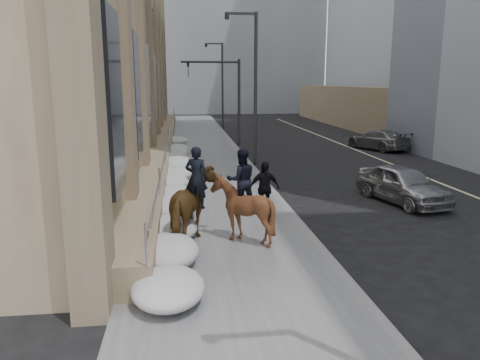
# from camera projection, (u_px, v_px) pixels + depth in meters

# --- Properties ---
(ground) EXTENTS (140.00, 140.00, 0.00)m
(ground) POSITION_uv_depth(u_px,v_px,m) (227.00, 266.00, 11.68)
(ground) COLOR black
(ground) RESTS_ON ground
(sidewalk) EXTENTS (5.00, 80.00, 0.12)m
(sidewalk) POSITION_uv_depth(u_px,v_px,m) (206.00, 181.00, 21.37)
(sidewalk) COLOR #535355
(sidewalk) RESTS_ON ground
(curb) EXTENTS (0.24, 80.00, 0.12)m
(curb) POSITION_uv_depth(u_px,v_px,m) (262.00, 179.00, 21.69)
(curb) COLOR slate
(curb) RESTS_ON ground
(lane_line) EXTENTS (0.15, 70.00, 0.01)m
(lane_line) POSITION_uv_depth(u_px,v_px,m) (423.00, 176.00, 22.65)
(lane_line) COLOR #BFB78C
(lane_line) RESTS_ON ground
(limestone_building) EXTENTS (6.10, 44.00, 18.00)m
(limestone_building) POSITION_uv_depth(u_px,v_px,m) (109.00, 8.00, 28.56)
(limestone_building) COLOR #8F775E
(limestone_building) RESTS_ON ground
(bg_building_mid) EXTENTS (30.00, 12.00, 28.00)m
(bg_building_mid) POSITION_uv_depth(u_px,v_px,m) (214.00, 14.00, 67.49)
(bg_building_mid) COLOR slate
(bg_building_mid) RESTS_ON ground
(bg_building_far) EXTENTS (24.00, 12.00, 20.00)m
(bg_building_far) POSITION_uv_depth(u_px,v_px,m) (150.00, 48.00, 78.75)
(bg_building_far) COLOR gray
(bg_building_far) RESTS_ON ground
(streetlight_mid) EXTENTS (1.71, 0.24, 8.00)m
(streetlight_mid) POSITION_uv_depth(u_px,v_px,m) (253.00, 80.00, 24.64)
(streetlight_mid) COLOR #2D2D30
(streetlight_mid) RESTS_ON ground
(streetlight_far) EXTENTS (1.71, 0.24, 8.00)m
(streetlight_far) POSITION_uv_depth(u_px,v_px,m) (221.00, 80.00, 44.06)
(streetlight_far) COLOR #2D2D30
(streetlight_far) RESTS_ON ground
(traffic_signal) EXTENTS (4.10, 0.22, 6.00)m
(traffic_signal) POSITION_uv_depth(u_px,v_px,m) (226.00, 89.00, 32.45)
(traffic_signal) COLOR #2D2D30
(traffic_signal) RESTS_ON ground
(snow_bank) EXTENTS (1.70, 18.10, 0.76)m
(snow_bank) POSITION_uv_depth(u_px,v_px,m) (174.00, 181.00, 19.28)
(snow_bank) COLOR silver
(snow_bank) RESTS_ON sidewalk
(mounted_horse_left) EXTENTS (1.73, 2.62, 2.68)m
(mounted_horse_left) POSITION_uv_depth(u_px,v_px,m) (194.00, 205.00, 12.80)
(mounted_horse_left) COLOR #463015
(mounted_horse_left) RESTS_ON sidewalk
(mounted_horse_right) EXTENTS (1.69, 1.85, 2.58)m
(mounted_horse_right) POSITION_uv_depth(u_px,v_px,m) (242.00, 204.00, 12.98)
(mounted_horse_right) COLOR #452613
(mounted_horse_right) RESTS_ON sidewalk
(pedestrian) EXTENTS (1.13, 0.63, 1.82)m
(pedestrian) POSITION_uv_depth(u_px,v_px,m) (264.00, 188.00, 15.54)
(pedestrian) COLOR black
(pedestrian) RESTS_ON sidewalk
(car_silver) EXTENTS (2.56, 4.45, 1.43)m
(car_silver) POSITION_uv_depth(u_px,v_px,m) (402.00, 184.00, 17.65)
(car_silver) COLOR #96989D
(car_silver) RESTS_ON ground
(car_grey) EXTENTS (3.43, 4.99, 1.34)m
(car_grey) POSITION_uv_depth(u_px,v_px,m) (378.00, 140.00, 31.27)
(car_grey) COLOR slate
(car_grey) RESTS_ON ground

